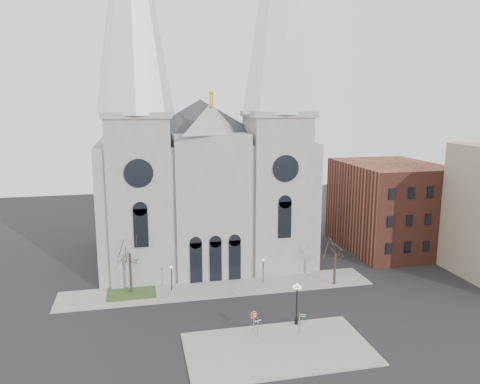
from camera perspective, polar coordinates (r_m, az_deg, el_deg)
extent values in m
plane|color=black|center=(51.66, -0.33, -16.30)|extent=(160.00, 160.00, 0.00)
cube|color=gray|center=(48.05, 4.70, -18.49)|extent=(18.00, 10.00, 0.14)
cube|color=gray|center=(61.42, -2.57, -11.64)|extent=(40.00, 6.00, 0.14)
cube|color=#2D451D|center=(61.57, -13.09, -11.85)|extent=(6.00, 5.00, 0.18)
cube|color=gray|center=(73.02, -4.70, -0.66)|extent=(30.00, 24.00, 18.00)
pyramid|color=#2D3035|center=(71.53, -4.89, 11.20)|extent=(33.00, 26.40, 6.00)
cube|color=gray|center=(63.63, -12.15, -0.76)|extent=(8.00, 8.00, 22.00)
cylinder|color=black|center=(58.95, -12.26, 2.26)|extent=(3.60, 0.30, 3.60)
cube|color=gray|center=(66.49, 4.44, -0.05)|extent=(8.00, 8.00, 22.00)
cylinder|color=black|center=(62.02, 5.59, 2.88)|extent=(3.60, 0.30, 3.60)
cube|color=gray|center=(63.19, -3.44, -1.77)|extent=(10.00, 5.00, 19.50)
pyramid|color=gray|center=(61.68, -3.57, 8.93)|extent=(11.00, 5.00, 4.00)
cube|color=brown|center=(79.56, 17.69, -1.65)|extent=(14.00, 18.00, 14.00)
cylinder|color=black|center=(60.64, -13.20, -9.64)|extent=(0.32, 0.32, 5.25)
cylinder|color=black|center=(63.09, 11.46, -9.25)|extent=(0.32, 0.32, 4.20)
cylinder|color=black|center=(60.63, -8.35, -10.46)|extent=(0.12, 0.12, 3.00)
sphere|color=white|center=(60.07, -8.40, -9.04)|extent=(0.32, 0.32, 0.32)
cylinder|color=black|center=(62.53, 2.83, -9.67)|extent=(0.12, 0.12, 3.00)
sphere|color=white|center=(61.99, 2.85, -8.29)|extent=(0.32, 0.32, 0.32)
cylinder|color=slate|center=(50.31, 1.68, -15.51)|extent=(0.09, 0.09, 2.20)
cylinder|color=red|center=(49.98, 1.69, -14.73)|extent=(0.77, 0.10, 0.76)
cylinder|color=white|center=(49.98, 1.69, -14.73)|extent=(0.82, 0.09, 0.82)
cube|color=white|center=(49.92, 1.69, -14.60)|extent=(0.42, 0.05, 0.10)
cube|color=white|center=(50.03, 1.69, -14.86)|extent=(0.48, 0.06, 0.10)
cylinder|color=black|center=(51.71, 6.92, -13.65)|extent=(0.14, 0.14, 4.12)
cylinder|color=black|center=(52.44, 6.87, -15.34)|extent=(0.39, 0.39, 0.72)
sphere|color=white|center=(50.74, 6.98, -11.11)|extent=(0.29, 0.29, 0.29)
cylinder|color=slate|center=(49.37, 2.18, -16.18)|extent=(0.09, 0.09, 2.02)
cube|color=black|center=(49.03, 2.19, -15.38)|extent=(0.86, 0.30, 0.29)
cylinder|color=slate|center=(50.30, 7.25, -15.56)|extent=(0.09, 0.09, 2.28)
cube|color=#0D5F22|center=(49.85, 7.71, -14.56)|extent=(0.60, 0.28, 0.16)
cube|color=#0D5F22|center=(49.94, 7.70, -14.78)|extent=(0.60, 0.28, 0.16)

